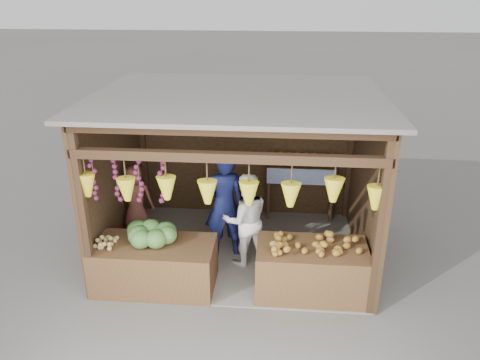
{
  "coord_description": "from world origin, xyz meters",
  "views": [
    {
      "loc": [
        0.62,
        -6.78,
        4.16
      ],
      "look_at": [
        0.04,
        -0.1,
        1.34
      ],
      "focal_mm": 35.0,
      "sensor_mm": 36.0,
      "label": 1
    }
  ],
  "objects_px": {
    "counter_left": "(155,265)",
    "man_standing": "(224,205)",
    "vendor_seated": "(136,199)",
    "counter_right": "(311,270)",
    "woman_standing": "(246,220)"
  },
  "relations": [
    {
      "from": "counter_left",
      "to": "woman_standing",
      "type": "relative_size",
      "value": 1.14
    },
    {
      "from": "counter_right",
      "to": "woman_standing",
      "type": "bearing_deg",
      "value": 144.21
    },
    {
      "from": "man_standing",
      "to": "vendor_seated",
      "type": "relative_size",
      "value": 1.53
    },
    {
      "from": "counter_right",
      "to": "vendor_seated",
      "type": "distance_m",
      "value": 3.11
    },
    {
      "from": "man_standing",
      "to": "counter_left",
      "type": "bearing_deg",
      "value": 31.3
    },
    {
      "from": "counter_left",
      "to": "man_standing",
      "type": "bearing_deg",
      "value": 46.51
    },
    {
      "from": "counter_left",
      "to": "vendor_seated",
      "type": "xyz_separation_m",
      "value": [
        -0.59,
        1.17,
        0.51
      ]
    },
    {
      "from": "counter_right",
      "to": "man_standing",
      "type": "height_order",
      "value": "man_standing"
    },
    {
      "from": "counter_right",
      "to": "man_standing",
      "type": "bearing_deg",
      "value": 145.43
    },
    {
      "from": "counter_left",
      "to": "counter_right",
      "type": "distance_m",
      "value": 2.27
    },
    {
      "from": "counter_left",
      "to": "man_standing",
      "type": "distance_m",
      "value": 1.44
    },
    {
      "from": "man_standing",
      "to": "vendor_seated",
      "type": "height_order",
      "value": "man_standing"
    },
    {
      "from": "counter_left",
      "to": "vendor_seated",
      "type": "bearing_deg",
      "value": 116.64
    },
    {
      "from": "woman_standing",
      "to": "vendor_seated",
      "type": "relative_size",
      "value": 1.3
    },
    {
      "from": "man_standing",
      "to": "vendor_seated",
      "type": "xyz_separation_m",
      "value": [
        -1.5,
        0.2,
        -0.05
      ]
    }
  ]
}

